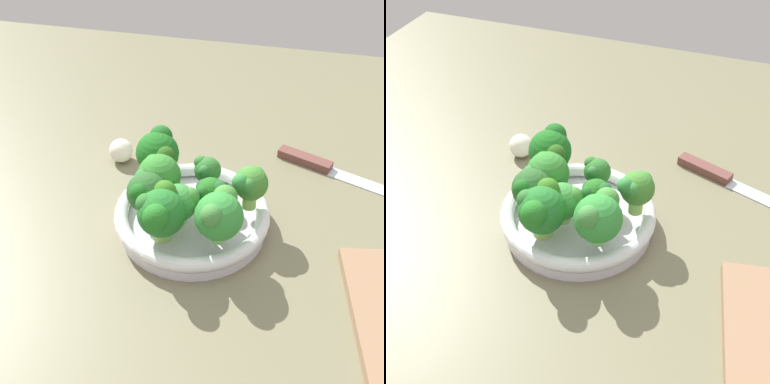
{
  "view_description": "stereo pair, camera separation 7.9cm",
  "coord_description": "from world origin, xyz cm",
  "views": [
    {
      "loc": [
        60.37,
        17.11,
        57.05
      ],
      "look_at": [
        1.25,
        3.7,
        6.79
      ],
      "focal_mm": 50.9,
      "sensor_mm": 36.0,
      "label": 1
    },
    {
      "loc": [
        58.13,
        24.65,
        57.05
      ],
      "look_at": [
        1.25,
        3.7,
        6.79
      ],
      "focal_mm": 50.9,
      "sensor_mm": 36.0,
      "label": 2
    }
  ],
  "objects": [
    {
      "name": "ground_plane",
      "position": [
        0.0,
        0.0,
        -1.25
      ],
      "size": [
        130.0,
        130.0,
        2.5
      ],
      "primitive_type": "cube",
      "color": "#726F52"
    },
    {
      "name": "bowl",
      "position": [
        1.25,
        3.7,
        1.93
      ],
      "size": [
        23.28,
        23.28,
        3.79
      ],
      "color": "white",
      "rests_on": "ground_plane"
    },
    {
      "name": "broccoli_floret_0",
      "position": [
        4.93,
        -1.97,
        8.43
      ],
      "size": [
        6.09,
        5.8,
        7.51
      ],
      "color": "#89C45A",
      "rests_on": "bowl"
    },
    {
      "name": "broccoli_floret_1",
      "position": [
        -3.58,
        4.89,
        7.13
      ],
      "size": [
        4.39,
        4.24,
        5.63
      ],
      "color": "#83BC5C",
      "rests_on": "bowl"
    },
    {
      "name": "broccoli_floret_2",
      "position": [
        -0.77,
        11.83,
        8.2
      ],
      "size": [
        5.52,
        5.1,
        6.93
      ],
      "color": "#92C959",
      "rests_on": "bowl"
    },
    {
      "name": "broccoli_floret_3",
      "position": [
        -4.7,
        -2.9,
        8.74
      ],
      "size": [
        7.19,
        6.69,
        8.3
      ],
      "color": "#82C351",
      "rests_on": "bowl"
    },
    {
      "name": "broccoli_floret_4",
      "position": [
        6.99,
        8.71,
        8.43
      ],
      "size": [
        8.01,
        6.69,
        7.81
      ],
      "color": "#90D971",
      "rests_on": "bowl"
    },
    {
      "name": "broccoli_floret_5",
      "position": [
        4.5,
        2.44,
        7.26
      ],
      "size": [
        5.78,
        5.87,
        6.13
      ],
      "color": "#9AD562",
      "rests_on": "bowl"
    },
    {
      "name": "broccoli_floret_6",
      "position": [
        0.38,
        -1.71,
        7.95
      ],
      "size": [
        6.56,
        6.43,
        7.4
      ],
      "color": "#82CE60",
      "rests_on": "bowl"
    },
    {
      "name": "broccoli_floret_7",
      "position": [
        1.27,
        6.43,
        7.21
      ],
      "size": [
        4.41,
        4.78,
        5.7
      ],
      "color": "#81B350",
      "rests_on": "bowl"
    },
    {
      "name": "broccoli_floret_8",
      "position": [
        8.24,
        0.9,
        8.45
      ],
      "size": [
        8.71,
        6.74,
        7.84
      ],
      "color": "#89B553",
      "rests_on": "bowl"
    },
    {
      "name": "knife",
      "position": [
        -17.26,
        23.85,
        0.55
      ],
      "size": [
        11.68,
        25.72,
        1.5
      ],
      "color": "silver",
      "rests_on": "ground_plane"
    },
    {
      "name": "garlic_bulb",
      "position": [
        -12.63,
        -12.15,
        2.08
      ],
      "size": [
        4.15,
        4.15,
        4.15
      ],
      "primitive_type": "sphere",
      "color": "white",
      "rests_on": "ground_plane"
    }
  ]
}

